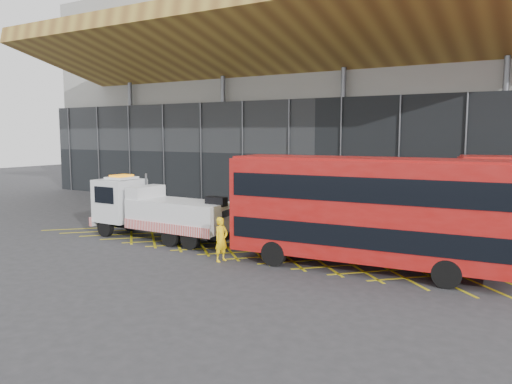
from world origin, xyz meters
The scene contains 6 objects.
ground_plane centered at (0.00, 0.00, 0.00)m, with size 120.00×120.00×0.00m, color #2D2D30.
road_markings centered at (4.80, 0.00, 0.01)m, with size 26.36×7.16×0.01m.
construction_building centered at (1.92, 18.40, 8.98)m, with size 55.00×23.97×18.00m.
recovery_truck centered at (-1.07, -1.91, 1.55)m, with size 9.58×2.37×3.34m.
bus_towed centered at (10.26, -2.01, 2.53)m, with size 11.38×3.43×4.57m.
worker centered at (4.48, -3.91, 0.97)m, with size 0.71×0.46×1.94m, color yellow.
Camera 1 is at (16.64, -21.33, 5.52)m, focal length 35.00 mm.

